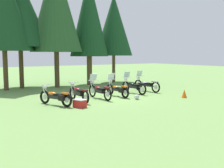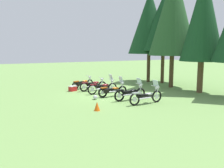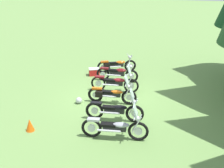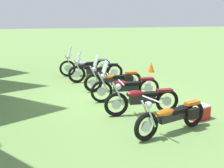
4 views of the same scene
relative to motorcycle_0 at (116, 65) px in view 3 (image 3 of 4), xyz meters
The scene contains 10 objects.
ground_plane 3.55m from the motorcycle_0, 10.55° to the left, with size 80.00×80.00×0.00m, color #6B934C.
motorcycle_0 is the anchor object (origin of this frame).
motorcycle_1 1.46m from the motorcycle_0, 14.24° to the left, with size 0.61×2.23×1.00m.
motorcycle_2 2.83m from the motorcycle_0, 10.52° to the left, with size 0.73×2.35×1.38m.
motorcycle_3 4.13m from the motorcycle_0, ahead, with size 0.64×2.21×1.35m.
motorcycle_4 5.74m from the motorcycle_0, 10.85° to the left, with size 0.67×2.34×1.37m.
motorcycle_5 7.10m from the motorcycle_0, 11.03° to the left, with size 0.77×2.41×1.38m.
picnic_cooler 1.34m from the motorcycle_0, 55.33° to the right, with size 0.57×0.67×0.40m.
traffic_cone 7.31m from the motorcycle_0, 14.88° to the right, with size 0.32×0.32×0.48m, color #EA590F.
dropped_helmet 4.50m from the motorcycle_0, 10.45° to the right, with size 0.28×0.28×0.28m, color silver.
Camera 3 is at (12.73, 2.52, 5.90)m, focal length 49.02 mm.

